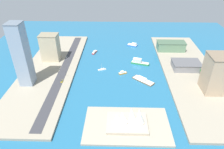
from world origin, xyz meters
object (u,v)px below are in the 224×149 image
object	(u,v)px
tugboat_red	(95,52)
van_white	(67,57)
tower_tall_glass	(22,55)
office_block_beige	(50,47)
barge_flat_brown	(143,80)
traffic_light_waterfront	(66,73)
ferry_green_doubledeck	(139,62)
catamaran_blue	(133,45)
water_taxi_orange	(123,73)
taxi_yellow_cab	(62,81)
warehouse_low_gray	(186,65)
terminal_long_green	(171,46)
sailboat_small_white	(102,69)
opera_landmark	(128,119)
apartment_midrise_tan	(215,74)

from	to	relation	value
tugboat_red	van_white	world-z (taller)	van_white
tower_tall_glass	office_block_beige	bearing A→B (deg)	-100.62
barge_flat_brown	van_white	bearing A→B (deg)	-27.83
tower_tall_glass	traffic_light_waterfront	distance (m)	56.09
ferry_green_doubledeck	tower_tall_glass	bearing A→B (deg)	22.43
catamaran_blue	ferry_green_doubledeck	bearing A→B (deg)	94.34
water_taxi_orange	taxi_yellow_cab	xyz separation A→B (m)	(74.89, 25.79, 2.21)
catamaran_blue	warehouse_low_gray	world-z (taller)	warehouse_low_gray
barge_flat_brown	office_block_beige	bearing A→B (deg)	-21.13
terminal_long_green	traffic_light_waterfront	world-z (taller)	terminal_long_green
water_taxi_orange	tower_tall_glass	world-z (taller)	tower_tall_glass
barge_flat_brown	water_taxi_orange	size ratio (longest dim) A/B	2.36
tower_tall_glass	ferry_green_doubledeck	bearing A→B (deg)	-157.57
tower_tall_glass	traffic_light_waterfront	bearing A→B (deg)	-159.14
sailboat_small_white	water_taxi_orange	bearing A→B (deg)	162.15
opera_landmark	tugboat_red	bearing A→B (deg)	-73.22
water_taxi_orange	apartment_midrise_tan	size ratio (longest dim) A/B	0.26
water_taxi_orange	apartment_midrise_tan	world-z (taller)	apartment_midrise_tan
warehouse_low_gray	opera_landmark	size ratio (longest dim) A/B	0.99
tower_tall_glass	opera_landmark	distance (m)	138.68
ferry_green_doubledeck	office_block_beige	size ratio (longest dim) A/B	0.72
sailboat_small_white	traffic_light_waterfront	bearing A→B (deg)	26.25
catamaran_blue	ferry_green_doubledeck	world-z (taller)	ferry_green_doubledeck
ferry_green_doubledeck	catamaran_blue	bearing A→B (deg)	-85.66
catamaran_blue	apartment_midrise_tan	world-z (taller)	apartment_midrise_tan
water_taxi_orange	warehouse_low_gray	world-z (taller)	warehouse_low_gray
tugboat_red	warehouse_low_gray	distance (m)	139.17
sailboat_small_white	taxi_yellow_cab	bearing A→B (deg)	36.64
tugboat_red	opera_landmark	distance (m)	163.67
catamaran_blue	office_block_beige	bearing A→B (deg)	25.96
catamaran_blue	office_block_beige	size ratio (longest dim) A/B	0.48
terminal_long_green	apartment_midrise_tan	world-z (taller)	apartment_midrise_tan
barge_flat_brown	ferry_green_doubledeck	world-z (taller)	ferry_green_doubledeck
ferry_green_doubledeck	terminal_long_green	distance (m)	68.46
apartment_midrise_tan	sailboat_small_white	bearing A→B (deg)	-20.19
barge_flat_brown	terminal_long_green	world-z (taller)	terminal_long_green
tugboat_red	van_white	xyz separation A→B (m)	(39.79, 21.62, 2.33)
apartment_midrise_tan	opera_landmark	xyz separation A→B (m)	(96.19, 56.19, -16.34)
tower_tall_glass	traffic_light_waterfront	size ratio (longest dim) A/B	11.46
sailboat_small_white	barge_flat_brown	distance (m)	58.69
ferry_green_doubledeck	barge_flat_brown	bearing A→B (deg)	91.42
ferry_green_doubledeck	sailboat_small_white	bearing A→B (deg)	20.30
taxi_yellow_cab	opera_landmark	world-z (taller)	opera_landmark
sailboat_small_white	catamaran_blue	bearing A→B (deg)	-119.34
water_taxi_orange	terminal_long_green	size ratio (longest dim) A/B	0.26
tower_tall_glass	taxi_yellow_cab	size ratio (longest dim) A/B	14.79
tower_tall_glass	van_white	world-z (taller)	tower_tall_glass
ferry_green_doubledeck	taxi_yellow_cab	bearing A→B (deg)	28.70
office_block_beige	tower_tall_glass	bearing A→B (deg)	79.38
apartment_midrise_tan	tower_tall_glass	bearing A→B (deg)	-2.38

